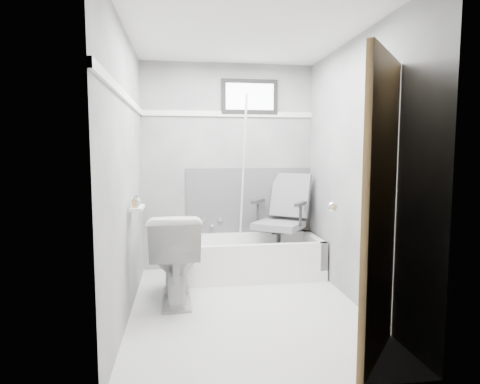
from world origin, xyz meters
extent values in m
plane|color=white|center=(0.00, 0.00, 0.00)|extent=(2.60, 2.60, 0.00)
plane|color=silver|center=(0.00, 0.00, 2.40)|extent=(2.60, 2.60, 0.00)
cube|color=slate|center=(0.00, 1.30, 1.20)|extent=(2.00, 0.02, 2.40)
cube|color=slate|center=(0.00, -1.30, 1.20)|extent=(2.00, 0.02, 2.40)
cube|color=slate|center=(-1.00, 0.00, 1.20)|extent=(0.02, 2.60, 2.40)
cube|color=slate|center=(1.00, 0.00, 1.20)|extent=(0.02, 2.60, 2.40)
imported|color=silver|center=(-0.62, 0.28, 0.41)|extent=(0.48, 0.84, 0.82)
cube|color=#4C4C4F|center=(0.25, 1.29, 0.80)|extent=(1.50, 0.02, 0.78)
cube|color=white|center=(0.00, 1.29, 1.82)|extent=(2.00, 0.02, 0.06)
cube|color=white|center=(-0.99, 0.00, 1.82)|extent=(0.02, 2.60, 0.06)
cylinder|color=silver|center=(0.14, 1.06, 1.05)|extent=(0.02, 0.56, 1.88)
cube|color=silver|center=(-0.93, 0.11, 0.90)|extent=(0.10, 0.32, 0.02)
imported|color=#A07F50|center=(-0.94, 0.03, 0.97)|extent=(0.05, 0.05, 0.11)
imported|color=teal|center=(-0.94, 0.17, 0.96)|extent=(0.10, 0.10, 0.10)
camera|label=1|loc=(-0.55, -3.40, 1.38)|focal=30.00mm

